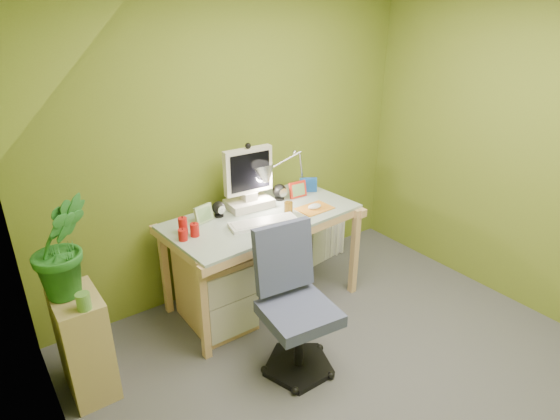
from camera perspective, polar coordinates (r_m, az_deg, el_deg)
floor at (r=3.14m, az=11.44°, el=-20.79°), size 3.20×3.20×0.01m
wall_back at (r=3.62m, az=-5.59°, el=8.24°), size 3.20×0.01×2.40m
wall_left at (r=1.74m, az=-25.17°, el=-13.18°), size 0.01×3.20×2.40m
wall_right at (r=3.76m, az=30.25°, el=5.61°), size 0.01×3.20×2.40m
slope_ceiling at (r=1.64m, az=-8.32°, el=11.99°), size 1.10×3.20×1.10m
desk at (r=3.60m, az=-2.09°, el=-6.04°), size 1.46×0.81×0.75m
monitor at (r=3.46m, az=-3.91°, el=4.52°), size 0.41×0.25×0.54m
speaker_left at (r=3.40m, az=-7.49°, el=0.11°), size 0.11×0.11×0.11m
speaker_right at (r=3.66m, az=-0.06°, el=2.24°), size 0.11×0.11×0.13m
keyboard at (r=3.27m, az=-2.00°, el=-1.57°), size 0.51×0.25×0.02m
mousepad at (r=3.53m, az=4.22°, el=0.19°), size 0.27×0.20×0.01m
mouse at (r=3.52m, az=4.23°, el=0.43°), size 0.13×0.10×0.04m
amber_tumbler at (r=3.44m, az=1.04°, el=0.32°), size 0.07×0.07×0.08m
candle_cluster at (r=3.15m, az=-11.44°, el=-2.20°), size 0.17×0.15×0.12m
photo_frame_red at (r=3.71m, az=2.18°, el=2.52°), size 0.15×0.03×0.13m
photo_frame_blue at (r=3.83m, az=3.48°, el=3.09°), size 0.13×0.09×0.12m
photo_frame_green at (r=3.33m, az=-9.28°, el=-0.45°), size 0.15×0.06×0.13m
desk_lamp at (r=3.70m, az=2.03°, el=5.90°), size 0.54×0.30×0.54m
side_ledge at (r=3.09m, az=-22.74°, el=-14.90°), size 0.25×0.38×0.67m
potted_plant at (r=2.80m, az=-25.07°, el=-4.00°), size 0.35×0.29×0.60m
green_cup at (r=2.75m, az=-22.83°, el=-10.24°), size 0.08×0.08×0.10m
task_chair at (r=2.94m, az=2.38°, el=-12.40°), size 0.54×0.54×0.88m
radiator at (r=4.32m, az=5.09°, el=-3.22°), size 0.43×0.22×0.41m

